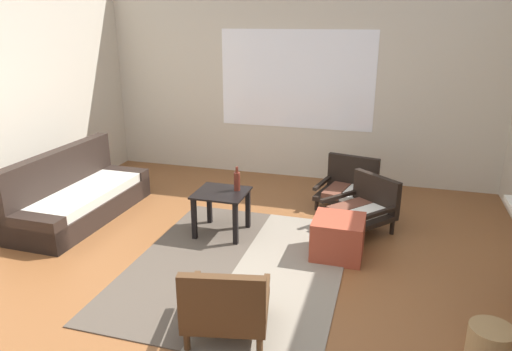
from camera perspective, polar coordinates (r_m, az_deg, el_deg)
ground_plane at (r=3.95m, az=-4.76°, el=-13.44°), size 7.80×7.80×0.00m
far_wall_with_window at (r=6.34m, az=4.98°, el=11.78°), size 5.60×0.13×2.70m
area_rug at (r=4.26m, az=-2.27°, el=-10.80°), size 1.82×2.36×0.01m
couch at (r=5.50m, az=-20.73°, el=-2.49°), size 0.70×1.72×0.74m
coffee_table at (r=4.72m, az=-4.19°, el=-3.20°), size 0.51×0.48×0.45m
armchair_by_window at (r=5.56m, az=11.07°, el=-1.26°), size 0.71×0.65×0.56m
armchair_striped_foreground at (r=3.30m, az=-3.65°, el=-15.34°), size 0.67×0.66×0.57m
armchair_corner at (r=4.96m, az=12.89°, el=-3.59°), size 0.80×0.80×0.55m
ottoman_orange at (r=4.41m, az=9.88°, el=-7.35°), size 0.46×0.46×0.37m
glass_bottle at (r=4.69m, az=-2.31°, el=-0.64°), size 0.06×0.06×0.25m
wicker_basket at (r=3.53m, az=26.42°, el=-17.65°), size 0.28×0.28×0.23m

